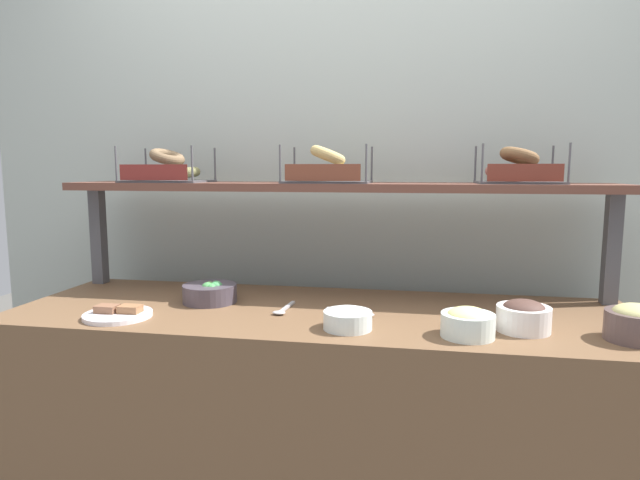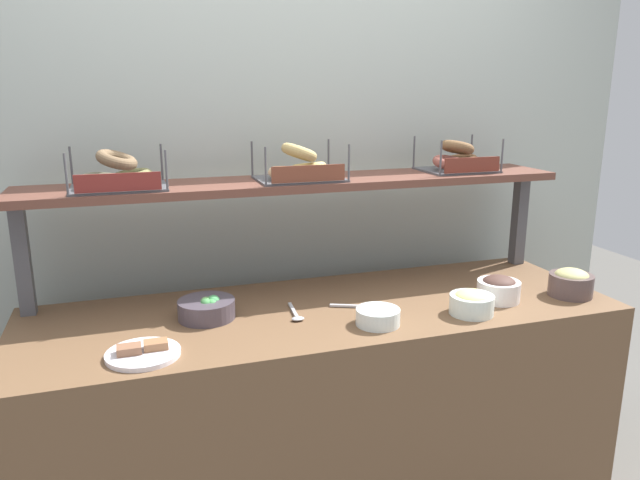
% 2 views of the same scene
% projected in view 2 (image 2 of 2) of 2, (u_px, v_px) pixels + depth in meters
% --- Properties ---
extents(back_wall, '(3.33, 0.06, 2.40)m').
position_uv_depth(back_wall, '(284.00, 188.00, 2.57)').
color(back_wall, '#AAB4AB').
rests_on(back_wall, ground_plane).
extents(deli_counter, '(2.13, 0.70, 0.85)m').
position_uv_depth(deli_counter, '(325.00, 413.00, 2.26)').
color(deli_counter, brown).
rests_on(deli_counter, ground_plane).
extents(shelf_riser_left, '(0.05, 0.05, 0.40)m').
position_uv_depth(shelf_riser_left, '(22.00, 259.00, 2.05)').
color(shelf_riser_left, '#4C4C51').
rests_on(shelf_riser_left, deli_counter).
extents(shelf_riser_right, '(0.05, 0.05, 0.40)m').
position_uv_depth(shelf_riser_right, '(519.00, 220.00, 2.65)').
color(shelf_riser_right, '#4C4C51').
rests_on(shelf_riser_right, deli_counter).
extents(upper_shelf, '(2.09, 0.32, 0.03)m').
position_uv_depth(upper_shelf, '(303.00, 183.00, 2.30)').
color(upper_shelf, brown).
rests_on(upper_shelf, shelf_riser_left).
extents(bowl_cream_cheese, '(0.15, 0.15, 0.07)m').
position_uv_depth(bowl_cream_cheese, '(378.00, 315.00, 1.99)').
color(bowl_cream_cheese, white).
rests_on(bowl_cream_cheese, deli_counter).
extents(bowl_chocolate_spread, '(0.16, 0.16, 0.10)m').
position_uv_depth(bowl_chocolate_spread, '(499.00, 288.00, 2.22)').
color(bowl_chocolate_spread, white).
rests_on(bowl_chocolate_spread, deli_counter).
extents(bowl_veggie_mix, '(0.19, 0.19, 0.08)m').
position_uv_depth(bowl_veggie_mix, '(207.00, 308.00, 2.05)').
color(bowl_veggie_mix, '#483F49').
rests_on(bowl_veggie_mix, deli_counter).
extents(bowl_egg_salad, '(0.15, 0.15, 0.09)m').
position_uv_depth(bowl_egg_salad, '(472.00, 302.00, 2.09)').
color(bowl_egg_salad, white).
rests_on(bowl_egg_salad, deli_counter).
extents(bowl_hummus, '(0.16, 0.16, 0.11)m').
position_uv_depth(bowl_hummus, '(571.00, 282.00, 2.27)').
color(bowl_hummus, brown).
rests_on(bowl_hummus, deli_counter).
extents(serving_plate_white, '(0.22, 0.22, 0.04)m').
position_uv_depth(serving_plate_white, '(143.00, 353.00, 1.76)').
color(serving_plate_white, white).
rests_on(serving_plate_white, deli_counter).
extents(serving_spoon_near_plate, '(0.17, 0.09, 0.01)m').
position_uv_depth(serving_spoon_near_plate, '(363.00, 306.00, 2.15)').
color(serving_spoon_near_plate, '#B7B7BC').
rests_on(serving_spoon_near_plate, deli_counter).
extents(serving_spoon_by_edge, '(0.04, 0.18, 0.01)m').
position_uv_depth(serving_spoon_by_edge, '(296.00, 315.00, 2.07)').
color(serving_spoon_by_edge, '#B7B7BC').
rests_on(serving_spoon_by_edge, deli_counter).
extents(bagel_basket_poppy, '(0.32, 0.25, 0.14)m').
position_uv_depth(bagel_basket_poppy, '(117.00, 176.00, 2.06)').
color(bagel_basket_poppy, '#4C4C51').
rests_on(bagel_basket_poppy, upper_shelf).
extents(bagel_basket_plain, '(0.32, 0.26, 0.15)m').
position_uv_depth(bagel_basket_plain, '(299.00, 168.00, 2.25)').
color(bagel_basket_plain, '#4C4C51').
rests_on(bagel_basket_plain, upper_shelf).
extents(bagel_basket_cinnamon_raisin, '(0.29, 0.25, 0.14)m').
position_uv_depth(bagel_basket_cinnamon_raisin, '(457.00, 160.00, 2.49)').
color(bagel_basket_cinnamon_raisin, '#4C4C51').
rests_on(bagel_basket_cinnamon_raisin, upper_shelf).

